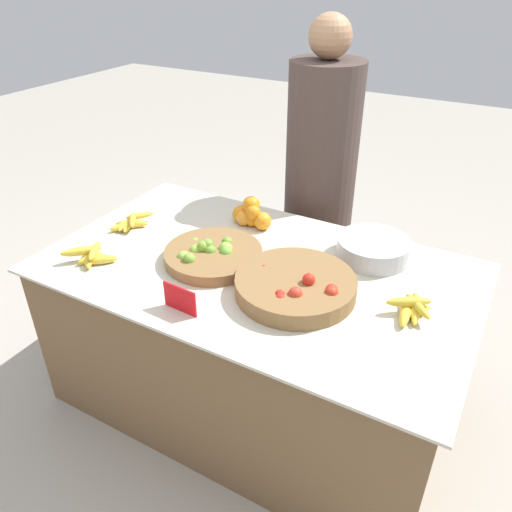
{
  "coord_description": "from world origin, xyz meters",
  "views": [
    {
      "loc": [
        0.81,
        -1.44,
        1.76
      ],
      "look_at": [
        0.0,
        0.0,
        0.76
      ],
      "focal_mm": 35.0,
      "sensor_mm": 36.0,
      "label": 1
    }
  ],
  "objects_px": {
    "price_sign": "(180,299)",
    "vendor_person": "(319,193)",
    "tomato_basket": "(296,286)",
    "metal_bowl": "(373,249)",
    "lime_bowl": "(213,254)"
  },
  "relations": [
    {
      "from": "tomato_basket",
      "to": "metal_bowl",
      "type": "height_order",
      "value": "tomato_basket"
    },
    {
      "from": "price_sign",
      "to": "vendor_person",
      "type": "bearing_deg",
      "value": 91.78
    },
    {
      "from": "lime_bowl",
      "to": "tomato_basket",
      "type": "distance_m",
      "value": 0.39
    },
    {
      "from": "price_sign",
      "to": "vendor_person",
      "type": "xyz_separation_m",
      "value": [
        0.03,
        1.14,
        -0.05
      ]
    },
    {
      "from": "lime_bowl",
      "to": "tomato_basket",
      "type": "bearing_deg",
      "value": -6.89
    },
    {
      "from": "lime_bowl",
      "to": "metal_bowl",
      "type": "distance_m",
      "value": 0.64
    },
    {
      "from": "tomato_basket",
      "to": "price_sign",
      "type": "distance_m",
      "value": 0.41
    },
    {
      "from": "tomato_basket",
      "to": "vendor_person",
      "type": "xyz_separation_m",
      "value": [
        -0.27,
        0.85,
        -0.03
      ]
    },
    {
      "from": "lime_bowl",
      "to": "metal_bowl",
      "type": "height_order",
      "value": "lime_bowl"
    },
    {
      "from": "price_sign",
      "to": "tomato_basket",
      "type": "bearing_deg",
      "value": 46.75
    },
    {
      "from": "tomato_basket",
      "to": "lime_bowl",
      "type": "bearing_deg",
      "value": 173.11
    },
    {
      "from": "vendor_person",
      "to": "lime_bowl",
      "type": "bearing_deg",
      "value": -98.29
    },
    {
      "from": "metal_bowl",
      "to": "vendor_person",
      "type": "xyz_separation_m",
      "value": [
        -0.43,
        0.47,
        -0.04
      ]
    },
    {
      "from": "lime_bowl",
      "to": "price_sign",
      "type": "xyz_separation_m",
      "value": [
        0.09,
        -0.33,
        0.02
      ]
    },
    {
      "from": "price_sign",
      "to": "vendor_person",
      "type": "relative_size",
      "value": 0.09
    }
  ]
}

